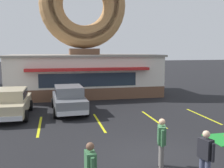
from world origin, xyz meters
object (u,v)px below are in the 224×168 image
Objects in this scene: car_grey at (69,98)px; pedestrian_leather_jacket_man at (162,141)px; trash_bin at (154,91)px; pedestrian_blue_sweater_man at (205,155)px; car_champagne at (11,101)px.

pedestrian_leather_jacket_man reaches higher than car_grey.
pedestrian_leather_jacket_man is 12.92m from trash_bin.
trash_bin is at bearing 28.58° from car_grey.
pedestrian_leather_jacket_man reaches higher than pedestrian_blue_sweater_man.
pedestrian_leather_jacket_man is (2.46, -8.31, 0.01)m from car_grey.
car_grey is at bearing 106.48° from pedestrian_leather_jacket_man.
trash_bin is (6.96, 3.79, -0.37)m from car_grey.
car_grey is 3.25m from car_champagne.
pedestrian_blue_sweater_man reaches higher than trash_bin.
car_grey is at bearing -151.42° from trash_bin.
pedestrian_leather_jacket_man is (-0.75, 1.29, 0.03)m from pedestrian_blue_sweater_man.
car_grey and car_champagne have the same top height.
car_grey reaches higher than pedestrian_blue_sweater_man.
pedestrian_blue_sweater_man is at bearing -105.64° from trash_bin.
trash_bin is (10.17, 4.26, -0.37)m from car_champagne.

